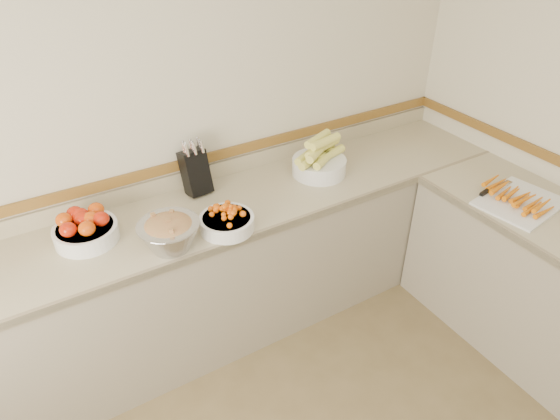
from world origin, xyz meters
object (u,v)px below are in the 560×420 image
cutting_board (518,199)px  corn_bowl (319,161)px  knife_block (195,171)px  cherry_tomato_bowl (227,220)px  tomato_bowl (85,228)px  rhubarb_bowl (169,233)px

cutting_board → corn_bowl: bearing=132.3°
knife_block → cherry_tomato_bowl: (-0.01, -0.43, -0.08)m
tomato_bowl → corn_bowl: 1.40m
tomato_bowl → cherry_tomato_bowl: 0.71m
corn_bowl → cutting_board: corn_bowl is taller
knife_block → cutting_board: (1.52, -1.05, -0.12)m
tomato_bowl → cutting_board: 2.36m
tomato_bowl → cherry_tomato_bowl: bearing=-23.4°
knife_block → rhubarb_bowl: size_ratio=1.09×
knife_block → rhubarb_bowl: bearing=-127.0°
cherry_tomato_bowl → cutting_board: (1.53, -0.62, -0.03)m
tomato_bowl → rhubarb_bowl: bearing=-39.5°
cherry_tomato_bowl → rhubarb_bowl: 0.31m
knife_block → tomato_bowl: 0.69m
knife_block → tomato_bowl: knife_block is taller
tomato_bowl → rhubarb_bowl: (0.34, -0.28, 0.02)m
cherry_tomato_bowl → cutting_board: cherry_tomato_bowl is taller
knife_block → corn_bowl: 0.76m
knife_block → cutting_board: knife_block is taller
knife_block → cutting_board: 1.85m
rhubarb_bowl → cutting_board: rhubarb_bowl is taller
rhubarb_bowl → cutting_board: (1.84, -0.62, -0.07)m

